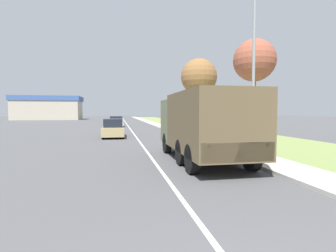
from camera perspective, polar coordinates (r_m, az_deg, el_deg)
name	(u,v)px	position (r m, az deg, el deg)	size (l,w,h in m)	color
ground_plane	(128,125)	(40.99, -8.80, 0.17)	(180.00, 180.00, 0.00)	#4C4C4F
lane_centre_stripe	(128,125)	(40.99, -8.80, 0.18)	(0.12, 120.00, 0.00)	silver
sidewalk_right	(156,125)	(41.40, -2.57, 0.32)	(1.80, 120.00, 0.12)	#ADAAA3
grass_strip_right	(183,125)	(42.26, 3.35, 0.31)	(7.00, 120.00, 0.02)	olive
military_truck	(203,123)	(11.16, 7.63, 0.64)	(2.49, 6.86, 2.86)	#606647
car_nearest_ahead	(113,129)	(22.19, -11.85, -0.60)	(1.71, 4.58, 1.50)	tan
car_second_ahead	(116,122)	(37.38, -11.20, 0.88)	(1.90, 4.45, 1.46)	#B7BABF
lamp_post	(250,60)	(13.06, 17.36, 13.52)	(1.69, 0.24, 7.37)	gray
tree_mid_right	(254,61)	(22.43, 18.30, 13.33)	(3.33, 3.33, 7.82)	brown
tree_far_right	(199,77)	(32.32, 6.75, 10.57)	(4.35, 4.35, 8.47)	#4C3D2D
building_distant	(48,108)	(75.77, -24.59, 3.61)	(16.70, 9.25, 6.10)	#B2A893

